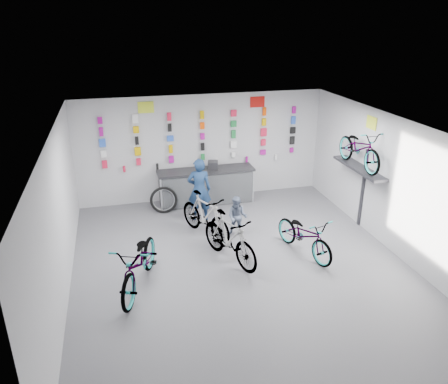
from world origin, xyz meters
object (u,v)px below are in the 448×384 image
object	(u,v)px
bike_center	(230,238)
bike_service	(205,216)
counter	(206,187)
bike_left	(140,263)
bike_right	(305,235)
clerk	(199,190)
customer	(237,217)

from	to	relation	value
bike_center	bike_service	xyz separation A→B (m)	(-0.26, 1.25, -0.01)
bike_center	bike_service	size ratio (longest dim) A/B	1.01
counter	bike_service	bearing A→B (deg)	-102.80
bike_left	bike_center	size ratio (longest dim) A/B	1.14
counter	bike_right	distance (m)	3.67
counter	clerk	xyz separation A→B (m)	(-0.39, -1.00, 0.34)
bike_left	clerk	bearing A→B (deg)	78.29
bike_right	customer	bearing A→B (deg)	119.49
bike_left	bike_right	bearing A→B (deg)	27.10
counter	bike_right	world-z (taller)	counter
bike_right	bike_service	distance (m)	2.39
bike_service	customer	world-z (taller)	bike_service
counter	customer	bearing A→B (deg)	-82.21
bike_left	bike_center	world-z (taller)	bike_center
counter	clerk	bearing A→B (deg)	-111.35
bike_left	counter	bearing A→B (deg)	80.95
bike_right	counter	bearing A→B (deg)	98.01
bike_center	clerk	world-z (taller)	clerk
bike_right	clerk	distance (m)	3.03
bike_right	customer	distance (m)	1.69
counter	bike_right	size ratio (longest dim) A/B	1.50
bike_service	clerk	distance (m)	1.02
counter	bike_left	distance (m)	4.33
bike_right	customer	xyz separation A→B (m)	(-1.21, 1.18, 0.04)
bike_left	bike_center	xyz separation A→B (m)	(1.94, 0.53, 0.00)
bike_right	bike_service	size ratio (longest dim) A/B	0.99
customer	bike_left	bearing A→B (deg)	-118.70
customer	clerk	bearing A→B (deg)	148.40
clerk	bike_center	bearing A→B (deg)	105.29
bike_left	bike_center	distance (m)	2.01
bike_left	customer	size ratio (longest dim) A/B	2.06
bike_center	clerk	distance (m)	2.26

